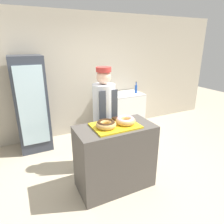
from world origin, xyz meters
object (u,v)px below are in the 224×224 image
Objects in this scene: chest_freezer at (120,112)px; bottle_green at (101,92)px; donut_light_glaze at (126,120)px; bottle_blue_b at (136,89)px; brownie_back_left at (104,121)px; beverage_fridge at (31,105)px; bottle_blue at (108,93)px; bottle_red at (106,91)px; donut_chocolate_glaze at (106,124)px; baker_person at (104,117)px; serving_tray at (115,126)px; brownie_back_right at (116,119)px.

chest_freezer is 0.70m from bottle_green.
bottle_blue_b is at bearing 53.39° from donut_light_glaze.
beverage_fridge is (-0.83, 1.59, -0.09)m from brownie_back_left.
bottle_green is at bearing 110.25° from bottle_blue.
chest_freezer is 4.59× the size of bottle_red.
donut_chocolate_glaze is 1.90m from bottle_blue.
bottle_green is at bearing 154.64° from bottle_red.
chest_freezer is (1.14, 1.60, -0.55)m from brownie_back_left.
donut_chocolate_glaze is 2.07m from bottle_green.
baker_person reaches higher than bottle_red.
beverage_fridge is 6.77× the size of bottle_blue_b.
donut_chocolate_glaze is 1.00× the size of donut_light_glaze.
bottle_blue is (0.78, 1.51, -0.02)m from brownie_back_left.
brownie_back_left is 2.16m from bottle_blue_b.
donut_light_glaze is 3.29× the size of brownie_back_left.
bottle_green is (0.75, 1.93, -0.05)m from donut_chocolate_glaze.
beverage_fridge reaches higher than chest_freezer.
serving_tray is at bearing -107.56° from bottle_green.
bottle_red reaches higher than serving_tray.
brownie_back_left and brownie_back_right have the same top height.
donut_light_glaze is at bearing -75.29° from brownie_back_right.
bottle_red is at bearing 70.29° from brownie_back_right.
baker_person is at bearing -139.58° from bottle_blue_b.
chest_freezer is at bearing 63.51° from donut_light_glaze.
beverage_fridge is 7.90× the size of bottle_red.
brownie_back_left is 0.44m from baker_person.
donut_chocolate_glaze is 0.16× the size of baker_person.
bottle_green reaches higher than brownie_back_left.
donut_light_glaze reaches higher than serving_tray.
chest_freezer is 0.68m from bottle_blue_b.
bottle_red is 0.11m from bottle_green.
bottle_green is (0.60, 1.91, 0.01)m from serving_tray.
bottle_blue_b is (0.39, -0.07, 0.56)m from chest_freezer.
bottle_red is (0.56, 1.88, -0.04)m from donut_light_glaze.
bottle_blue is at bearing -166.32° from chest_freezer.
donut_chocolate_glaze is 0.64m from baker_person.
bottle_red is (0.85, 1.88, -0.04)m from donut_chocolate_glaze.
bottle_blue_b is at bearing 47.53° from donut_chocolate_glaze.
serving_tray is 0.57m from baker_person.
baker_person is 0.93× the size of beverage_fridge.
brownie_back_left is at bearing -111.97° from bottle_green.
donut_chocolate_glaze is 0.30m from donut_light_glaze.
serving_tray reaches higher than chest_freezer.
baker_person is 6.28× the size of bottle_blue_b.
donut_light_glaze is at bearing -58.88° from beverage_fridge.
baker_person is (0.08, 0.56, -0.07)m from serving_tray.
donut_light_glaze is 0.16× the size of baker_person.
brownie_back_right is 0.08× the size of chest_freezer.
beverage_fridge is (-1.02, 1.21, 0.01)m from baker_person.
bottle_green reaches higher than donut_light_glaze.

